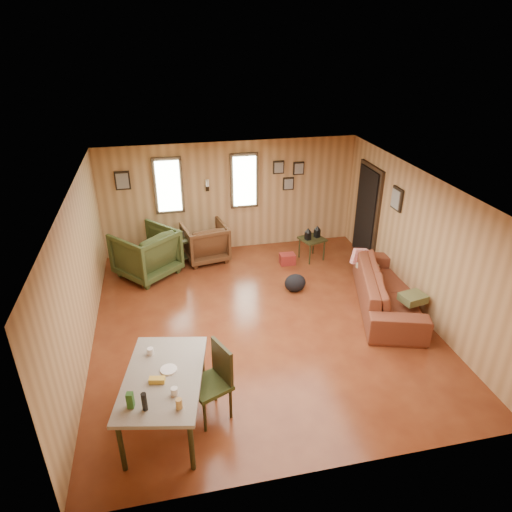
{
  "coord_description": "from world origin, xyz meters",
  "views": [
    {
      "loc": [
        -1.44,
        -6.28,
        4.5
      ],
      "look_at": [
        0.0,
        0.4,
        1.05
      ],
      "focal_mm": 32.0,
      "sensor_mm": 36.0,
      "label": 1
    }
  ],
  "objects": [
    {
      "name": "room",
      "position": [
        0.17,
        0.27,
        1.21
      ],
      "size": [
        5.54,
        6.04,
        2.44
      ],
      "color": "brown",
      "rests_on": "ground"
    },
    {
      "name": "backpack",
      "position": [
        0.85,
        0.84,
        0.18
      ],
      "size": [
        0.48,
        0.41,
        0.35
      ],
      "rotation": [
        0.0,
        0.0,
        -0.31
      ],
      "color": "black",
      "rests_on": "ground"
    },
    {
      "name": "sofa",
      "position": [
        2.3,
        -0.02,
        0.47
      ],
      "size": [
        1.39,
        2.52,
        0.94
      ],
      "primitive_type": "imported",
      "rotation": [
        0.0,
        0.0,
        1.27
      ],
      "color": "brown",
      "rests_on": "ground"
    },
    {
      "name": "side_table",
      "position": [
        1.58,
        2.06,
        0.51
      ],
      "size": [
        0.59,
        0.59,
        0.75
      ],
      "rotation": [
        0.0,
        0.0,
        0.33
      ],
      "color": "#2F2E15",
      "rests_on": "ground"
    },
    {
      "name": "end_table",
      "position": [
        -1.21,
        2.45,
        0.4
      ],
      "size": [
        0.7,
        0.68,
        0.71
      ],
      "rotation": [
        0.0,
        0.0,
        0.38
      ],
      "color": "#2F2E15",
      "rests_on": "ground"
    },
    {
      "name": "dining_chair",
      "position": [
        -1.02,
        -1.88,
        0.58
      ],
      "size": [
        0.61,
        0.61,
        1.03
      ],
      "rotation": [
        0.0,
        0.0,
        0.41
      ],
      "color": "#36411D",
      "rests_on": "ground"
    },
    {
      "name": "recliner_brown",
      "position": [
        -0.65,
        2.52,
        0.45
      ],
      "size": [
        1.0,
        0.96,
        0.89
      ],
      "primitive_type": "imported",
      "rotation": [
        0.0,
        0.0,
        3.32
      ],
      "color": "#4A2B16",
      "rests_on": "ground"
    },
    {
      "name": "recliner_green",
      "position": [
        -1.87,
        2.08,
        0.53
      ],
      "size": [
        1.41,
        1.41,
        1.06
      ],
      "primitive_type": "imported",
      "rotation": [
        0.0,
        0.0,
        -2.44
      ],
      "color": "#36411D",
      "rests_on": "ground"
    },
    {
      "name": "dining_table",
      "position": [
        -1.64,
        -1.95,
        0.71
      ],
      "size": [
        1.2,
        1.68,
        1.0
      ],
      "rotation": [
        0.0,
        0.0,
        -0.2
      ],
      "color": "gray",
      "rests_on": "ground"
    },
    {
      "name": "cooler",
      "position": [
        1.01,
        1.94,
        0.11
      ],
      "size": [
        0.32,
        0.23,
        0.23
      ],
      "rotation": [
        0.0,
        0.0,
        -0.01
      ],
      "color": "maroon",
      "rests_on": "ground"
    },
    {
      "name": "sofa_pillows",
      "position": [
        2.31,
        0.11,
        0.5
      ],
      "size": [
        0.73,
        1.74,
        0.36
      ],
      "rotation": [
        0.0,
        0.0,
        0.2
      ],
      "color": "brown",
      "rests_on": "sofa"
    }
  ]
}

